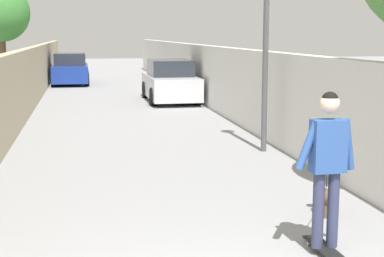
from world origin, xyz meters
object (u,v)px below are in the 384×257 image
(tree_left_mid, at_px, (1,13))
(car_near, at_px, (170,82))
(dog, at_px, (325,196))
(skateboard, at_px, (324,248))
(car_far, at_px, (70,70))
(person_skateboarder, at_px, (328,157))
(lamp_post, at_px, (267,4))

(tree_left_mid, bearing_deg, car_near, -111.19)
(tree_left_mid, xyz_separation_m, dog, (-16.17, -6.31, -3.00))
(skateboard, distance_m, car_far, 23.46)
(tree_left_mid, height_order, dog, tree_left_mid)
(tree_left_mid, relative_size, person_skateboarder, 2.47)
(skateboard, height_order, dog, dog)
(tree_left_mid, distance_m, dog, 17.61)
(car_near, xyz_separation_m, car_far, (8.10, 3.80, -0.00))
(skateboard, relative_size, dog, 0.48)
(lamp_post, relative_size, car_far, 1.17)
(tree_left_mid, bearing_deg, car_far, -23.03)
(skateboard, bearing_deg, person_skateboarder, 135.00)
(skateboard, height_order, car_near, car_near)
(lamp_post, bearing_deg, car_far, 14.08)
(skateboard, distance_m, car_near, 15.14)
(tree_left_mid, height_order, lamp_post, lamp_post)
(person_skateboarder, height_order, dog, person_skateboarder)
(tree_left_mid, bearing_deg, skateboard, -161.96)
(tree_left_mid, distance_m, skateboard, 18.71)
(tree_left_mid, xyz_separation_m, lamp_post, (-11.83, -6.82, -0.18))
(lamp_post, xyz_separation_m, car_near, (9.42, 0.60, -2.38))
(person_skateboarder, bearing_deg, car_far, 8.06)
(lamp_post, bearing_deg, car_near, 3.64)
(dog, height_order, car_far, car_far)
(lamp_post, height_order, dog, lamp_post)
(lamp_post, relative_size, person_skateboarder, 2.55)
(skateboard, relative_size, car_far, 0.21)
(lamp_post, bearing_deg, dog, 173.30)
(tree_left_mid, xyz_separation_m, car_far, (5.69, -2.42, -2.56))
(dog, bearing_deg, car_far, 10.07)
(person_skateboarder, distance_m, car_near, 15.13)
(lamp_post, distance_m, car_far, 18.22)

